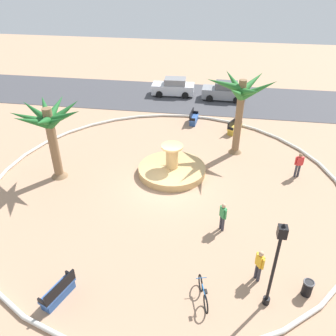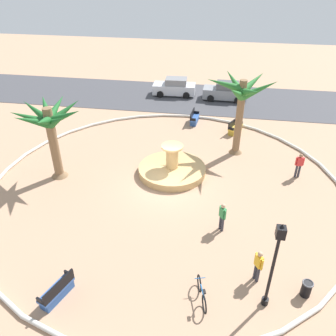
{
  "view_description": "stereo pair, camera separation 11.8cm",
  "coord_description": "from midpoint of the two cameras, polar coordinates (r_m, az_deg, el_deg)",
  "views": [
    {
      "loc": [
        2.71,
        -16.57,
        11.82
      ],
      "look_at": [
        0.04,
        0.44,
        1.0
      ],
      "focal_mm": 36.86,
      "sensor_mm": 36.0,
      "label": 1
    },
    {
      "loc": [
        2.83,
        -16.55,
        11.82
      ],
      "look_at": [
        0.04,
        0.44,
        1.0
      ],
      "focal_mm": 36.86,
      "sensor_mm": 36.0,
      "label": 2
    }
  ],
  "objects": [
    {
      "name": "plaza_curb",
      "position": [
        20.47,
        -0.14,
        -2.77
      ],
      "size": [
        20.73,
        20.73,
        0.2
      ],
      "primitive_type": "torus",
      "color": "silver",
      "rests_on": "ground"
    },
    {
      "name": "palm_tree_by_curb",
      "position": [
        22.77,
        12.24,
        11.22
      ],
      "size": [
        4.55,
        4.36,
        5.39
      ],
      "color": "brown",
      "rests_on": "ground"
    },
    {
      "name": "parked_car_second",
      "position": [
        33.33,
        9.56,
        12.36
      ],
      "size": [
        4.04,
        1.99,
        1.67
      ],
      "color": "gray",
      "rests_on": "ground"
    },
    {
      "name": "bench_north",
      "position": [
        27.1,
        11.14,
        6.47
      ],
      "size": [
        1.17,
        1.65,
        1.0
      ],
      "color": "gold",
      "rests_on": "ground"
    },
    {
      "name": "ground_plane",
      "position": [
        20.53,
        -0.14,
        -3.0
      ],
      "size": [
        80.0,
        80.0,
        0.0
      ],
      "primitive_type": "plane",
      "color": "tan"
    },
    {
      "name": "trash_bin",
      "position": [
        15.66,
        22.13,
        -17.97
      ],
      "size": [
        0.46,
        0.46,
        0.73
      ],
      "color": "black",
      "rests_on": "ground"
    },
    {
      "name": "parked_car_leftmost",
      "position": [
        34.02,
        1.19,
        13.2
      ],
      "size": [
        4.07,
        2.05,
        1.67
      ],
      "color": "silver",
      "rests_on": "ground"
    },
    {
      "name": "bench_west",
      "position": [
        28.27,
        4.49,
        8.1
      ],
      "size": [
        0.63,
        1.64,
        1.0
      ],
      "color": "#335BA8",
      "rests_on": "ground"
    },
    {
      "name": "bench_east",
      "position": [
        15.21,
        -17.62,
        -18.93
      ],
      "size": [
        1.01,
        1.67,
        1.0
      ],
      "color": "#335BA8",
      "rests_on": "ground"
    },
    {
      "name": "lamppost",
      "position": [
        13.38,
        17.42,
        -14.36
      ],
      "size": [
        0.32,
        0.32,
        4.15
      ],
      "color": "black",
      "rests_on": "ground"
    },
    {
      "name": "bicycle_red_frame",
      "position": [
        14.55,
        5.85,
        -19.9
      ],
      "size": [
        0.6,
        1.67,
        0.94
      ],
      "color": "black",
      "rests_on": "ground"
    },
    {
      "name": "person_cyclist_photo",
      "position": [
        17.19,
        9.16,
        -7.78
      ],
      "size": [
        0.36,
        0.45,
        1.61
      ],
      "color": "#33333D",
      "rests_on": "ground"
    },
    {
      "name": "palm_tree_near_fountain",
      "position": [
        20.85,
        -18.84,
        6.91
      ],
      "size": [
        4.07,
        4.18,
        4.76
      ],
      "color": "brown",
      "rests_on": "ground"
    },
    {
      "name": "street_asphalt",
      "position": [
        33.59,
        4.08,
        11.49
      ],
      "size": [
        48.0,
        8.0,
        0.03
      ],
      "primitive_type": "cube",
      "color": "#424247",
      "rests_on": "ground"
    },
    {
      "name": "person_pedestrian_stroll",
      "position": [
        22.34,
        21.0,
        0.57
      ],
      "size": [
        0.53,
        0.23,
        1.63
      ],
      "color": "#33333D",
      "rests_on": "ground"
    },
    {
      "name": "fountain",
      "position": [
        21.55,
        0.83,
        -0.18
      ],
      "size": [
        4.19,
        4.19,
        1.97
      ],
      "color": "tan",
      "rests_on": "ground"
    },
    {
      "name": "person_cyclist_helmet",
      "position": [
        15.2,
        14.92,
        -15.18
      ],
      "size": [
        0.35,
        0.46,
        1.61
      ],
      "color": "#33333D",
      "rests_on": "ground"
    }
  ]
}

